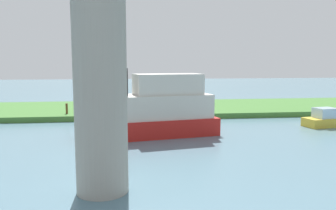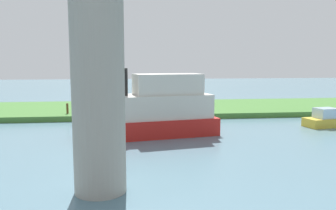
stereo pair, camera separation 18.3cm
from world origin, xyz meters
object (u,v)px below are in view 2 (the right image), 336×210
(bridge_pylon, at_px, (98,64))
(houseboat_blue, at_px, (330,120))
(mooring_post, at_px, (67,108))
(person_on_bank, at_px, (202,103))
(motorboat_red, at_px, (155,111))

(bridge_pylon, bearing_deg, houseboat_blue, -145.42)
(bridge_pylon, relative_size, houseboat_blue, 2.14)
(mooring_post, height_order, houseboat_blue, houseboat_blue)
(mooring_post, relative_size, houseboat_blue, 0.20)
(person_on_bank, distance_m, houseboat_blue, 11.55)
(bridge_pylon, height_order, mooring_post, bridge_pylon)
(houseboat_blue, bearing_deg, person_on_bank, -37.53)
(motorboat_red, height_order, houseboat_blue, motorboat_red)
(bridge_pylon, distance_m, houseboat_blue, 21.84)
(bridge_pylon, height_order, person_on_bank, bridge_pylon)
(mooring_post, bearing_deg, person_on_bank, -177.09)
(person_on_bank, xyz_separation_m, houseboat_blue, (-9.15, 7.02, -0.66))
(motorboat_red, distance_m, houseboat_blue, 14.66)
(mooring_post, xyz_separation_m, houseboat_blue, (-22.01, 6.37, -0.43))
(bridge_pylon, xyz_separation_m, houseboat_blue, (-17.58, -12.12, -4.59))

